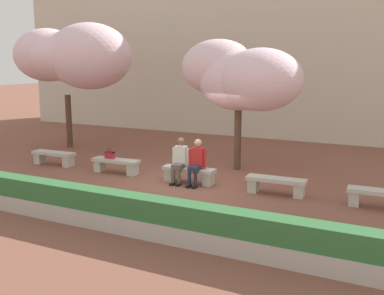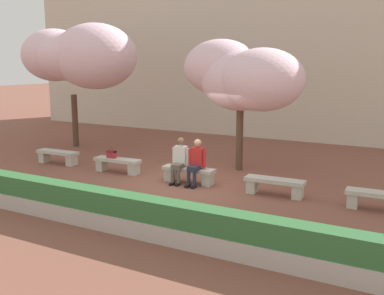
# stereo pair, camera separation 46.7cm
# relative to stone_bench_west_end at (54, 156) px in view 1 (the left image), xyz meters

# --- Properties ---
(ground_plane) EXTENTS (100.00, 100.00, 0.00)m
(ground_plane) POSITION_rel_stone_bench_west_end_xyz_m (5.11, 0.00, -0.29)
(ground_plane) COLOR brown
(building_facade) EXTENTS (28.00, 4.00, 7.94)m
(building_facade) POSITION_rel_stone_bench_west_end_xyz_m (5.11, 10.28, 3.67)
(building_facade) COLOR beige
(building_facade) RESTS_ON ground
(stone_bench_west_end) EXTENTS (1.57, 0.49, 0.45)m
(stone_bench_west_end) POSITION_rel_stone_bench_west_end_xyz_m (0.00, 0.00, 0.00)
(stone_bench_west_end) COLOR #BCB7AD
(stone_bench_west_end) RESTS_ON ground
(stone_bench_near_west) EXTENTS (1.57, 0.49, 0.45)m
(stone_bench_near_west) POSITION_rel_stone_bench_west_end_xyz_m (2.55, 0.00, 0.00)
(stone_bench_near_west) COLOR #BCB7AD
(stone_bench_near_west) RESTS_ON ground
(stone_bench_center) EXTENTS (1.57, 0.49, 0.45)m
(stone_bench_center) POSITION_rel_stone_bench_west_end_xyz_m (5.11, 0.00, 0.00)
(stone_bench_center) COLOR #BCB7AD
(stone_bench_center) RESTS_ON ground
(stone_bench_near_east) EXTENTS (1.57, 0.49, 0.45)m
(stone_bench_near_east) POSITION_rel_stone_bench_west_end_xyz_m (7.66, 0.00, 0.00)
(stone_bench_near_east) COLOR #BCB7AD
(stone_bench_near_east) RESTS_ON ground
(stone_bench_east_end) EXTENTS (1.57, 0.49, 0.45)m
(stone_bench_east_end) POSITION_rel_stone_bench_west_end_xyz_m (10.21, 0.00, 0.00)
(stone_bench_east_end) COLOR #BCB7AD
(stone_bench_east_end) RESTS_ON ground
(person_seated_left) EXTENTS (0.51, 0.71, 1.29)m
(person_seated_left) POSITION_rel_stone_bench_west_end_xyz_m (4.84, -0.05, 0.40)
(person_seated_left) COLOR black
(person_seated_left) RESTS_ON ground
(person_seated_right) EXTENTS (0.51, 0.70, 1.29)m
(person_seated_right) POSITION_rel_stone_bench_west_end_xyz_m (5.38, -0.05, 0.40)
(person_seated_right) COLOR black
(person_seated_right) RESTS_ON ground
(handbag) EXTENTS (0.30, 0.15, 0.34)m
(handbag) POSITION_rel_stone_bench_west_end_xyz_m (2.34, -0.02, 0.28)
(handbag) COLOR #A3232D
(handbag) RESTS_ON stone_bench_near_west
(cherry_tree_main) EXTENTS (4.07, 3.06, 4.14)m
(cherry_tree_main) POSITION_rel_stone_bench_west_end_xyz_m (5.79, 2.18, 2.68)
(cherry_tree_main) COLOR #513828
(cherry_tree_main) RESTS_ON ground
(cherry_tree_secondary) EXTENTS (5.20, 3.06, 4.90)m
(cherry_tree_secondary) POSITION_rel_stone_bench_west_end_xyz_m (-1.54, 2.87, 3.34)
(cherry_tree_secondary) COLOR #513828
(cherry_tree_secondary) RESTS_ON ground
(planter_hedge_foreground) EXTENTS (14.53, 0.50, 0.80)m
(planter_hedge_foreground) POSITION_rel_stone_bench_west_end_xyz_m (5.11, -3.91, 0.09)
(planter_hedge_foreground) COLOR #BCB7AD
(planter_hedge_foreground) RESTS_ON ground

